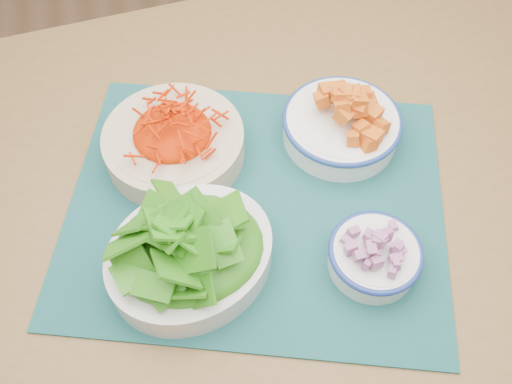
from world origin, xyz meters
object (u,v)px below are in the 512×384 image
at_px(placemat, 256,204).
at_px(lettuce_bowl, 189,248).
at_px(squash_bowl, 342,120).
at_px(carrot_bowl, 173,138).
at_px(table, 277,192).
at_px(onion_bowl, 375,254).

bearing_deg(placemat, lettuce_bowl, -124.91).
bearing_deg(squash_bowl, carrot_bowl, 175.16).
bearing_deg(table, onion_bowl, -74.64).
distance_m(lettuce_bowl, onion_bowl, 0.25).
bearing_deg(onion_bowl, lettuce_bowl, 168.01).
distance_m(table, carrot_bowl, 0.21).
bearing_deg(squash_bowl, table, -169.37).
bearing_deg(table, lettuce_bowl, -141.20).
relative_size(carrot_bowl, onion_bowl, 1.97).
bearing_deg(squash_bowl, lettuce_bowl, -146.30).
xyz_separation_m(placemat, squash_bowl, (0.16, 0.10, 0.04)).
relative_size(squash_bowl, onion_bowl, 1.54).
xyz_separation_m(table, carrot_bowl, (-0.15, 0.04, 0.14)).
distance_m(table, onion_bowl, 0.26).
height_order(placemat, lettuce_bowl, lettuce_bowl).
relative_size(placemat, lettuce_bowl, 1.91).
xyz_separation_m(carrot_bowl, lettuce_bowl, (-0.01, -0.20, 0.01)).
distance_m(table, lettuce_bowl, 0.27).
relative_size(carrot_bowl, squash_bowl, 1.28).
bearing_deg(placemat, squash_bowl, 49.20).
bearing_deg(placemat, carrot_bowl, 149.00).
height_order(placemat, carrot_bowl, carrot_bowl).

